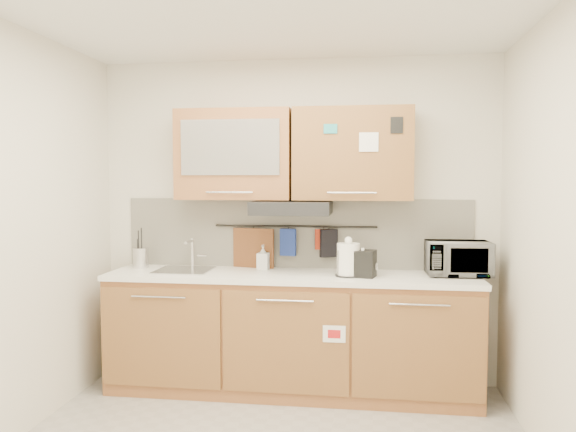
% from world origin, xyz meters
% --- Properties ---
extents(wall_back, '(3.20, 0.00, 3.20)m').
position_xyz_m(wall_back, '(0.00, 1.50, 1.30)').
color(wall_back, silver).
rests_on(wall_back, ground).
extents(wall_right, '(0.00, 3.00, 3.00)m').
position_xyz_m(wall_right, '(1.60, 0.00, 1.30)').
color(wall_right, silver).
rests_on(wall_right, ground).
extents(base_cabinet, '(2.80, 0.64, 0.88)m').
position_xyz_m(base_cabinet, '(0.00, 1.19, 0.41)').
color(base_cabinet, '#A6653B').
rests_on(base_cabinet, floor).
extents(countertop, '(2.82, 0.62, 0.04)m').
position_xyz_m(countertop, '(0.00, 1.19, 0.90)').
color(countertop, white).
rests_on(countertop, base_cabinet).
extents(backsplash, '(2.80, 0.02, 0.56)m').
position_xyz_m(backsplash, '(0.00, 1.49, 1.20)').
color(backsplash, silver).
rests_on(backsplash, countertop).
extents(upper_cabinets, '(1.82, 0.37, 0.70)m').
position_xyz_m(upper_cabinets, '(-0.00, 1.32, 1.83)').
color(upper_cabinets, '#A6653B').
rests_on(upper_cabinets, wall_back).
extents(range_hood, '(0.60, 0.46, 0.10)m').
position_xyz_m(range_hood, '(0.00, 1.25, 1.42)').
color(range_hood, black).
rests_on(range_hood, upper_cabinets).
extents(sink, '(0.42, 0.40, 0.26)m').
position_xyz_m(sink, '(-0.85, 1.21, 0.92)').
color(sink, silver).
rests_on(sink, countertop).
extents(utensil_rail, '(1.30, 0.02, 0.02)m').
position_xyz_m(utensil_rail, '(0.00, 1.45, 1.26)').
color(utensil_rail, black).
rests_on(utensil_rail, backsplash).
extents(utensil_crock, '(0.16, 0.16, 0.32)m').
position_xyz_m(utensil_crock, '(-1.25, 1.31, 1.00)').
color(utensil_crock, silver).
rests_on(utensil_crock, countertop).
extents(kettle, '(0.21, 0.19, 0.30)m').
position_xyz_m(kettle, '(0.44, 1.13, 1.04)').
color(kettle, white).
rests_on(kettle, countertop).
extents(toaster, '(0.29, 0.21, 0.20)m').
position_xyz_m(toaster, '(0.51, 1.13, 1.02)').
color(toaster, black).
rests_on(toaster, countertop).
extents(microwave, '(0.48, 0.33, 0.26)m').
position_xyz_m(microwave, '(1.25, 1.27, 1.05)').
color(microwave, '#999999').
rests_on(microwave, countertop).
extents(soap_bottle, '(0.09, 0.09, 0.20)m').
position_xyz_m(soap_bottle, '(-0.24, 1.35, 1.02)').
color(soap_bottle, '#999999').
rests_on(soap_bottle, countertop).
extents(cutting_board, '(0.35, 0.10, 0.43)m').
position_xyz_m(cutting_board, '(-0.34, 1.44, 1.03)').
color(cutting_board, brown).
rests_on(cutting_board, utensil_rail).
extents(oven_mitt, '(0.13, 0.06, 0.22)m').
position_xyz_m(oven_mitt, '(-0.06, 1.44, 1.13)').
color(oven_mitt, navy).
rests_on(oven_mitt, utensil_rail).
extents(dark_pouch, '(0.15, 0.09, 0.22)m').
position_xyz_m(dark_pouch, '(0.27, 1.44, 1.13)').
color(dark_pouch, black).
rests_on(dark_pouch, utensil_rail).
extents(pot_holder, '(0.13, 0.05, 0.16)m').
position_xyz_m(pot_holder, '(0.23, 1.44, 1.16)').
color(pot_holder, '#AC2C17').
rests_on(pot_holder, utensil_rail).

